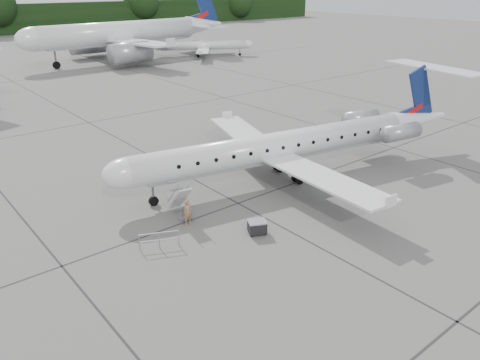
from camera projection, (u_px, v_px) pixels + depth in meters
ground at (354, 202)px, 32.13m from camera, size 320.00×320.00×0.00m
main_regional_jet at (278, 133)px, 34.30m from camera, size 32.44×26.10×7.41m
airstair at (180, 200)px, 29.73m from camera, size 1.30×2.49×2.32m
passenger at (188, 212)px, 28.77m from camera, size 0.64×0.44×1.70m
safety_railing at (159, 241)px, 26.33m from camera, size 2.03×1.00×1.00m
baggage_cart at (257, 227)px, 27.89m from camera, size 1.31×1.22×0.90m
bg_narrowbody at (118, 21)px, 85.36m from camera, size 41.05×30.51×14.24m
bg_regional_right at (202, 41)px, 92.45m from camera, size 28.08×25.85×6.00m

